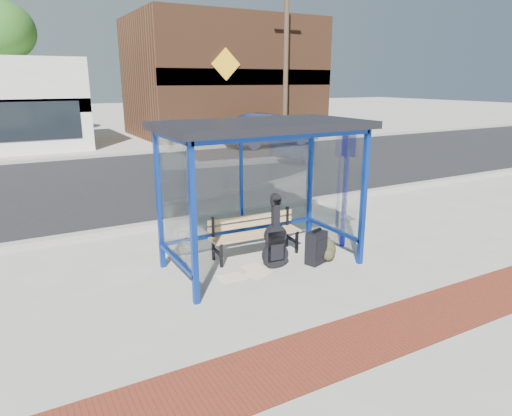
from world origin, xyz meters
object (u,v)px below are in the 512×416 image
bench (254,232)px  fire_hydrant (311,131)px  guitar_bag (275,243)px  suitcase (316,248)px  backpack (327,250)px  parked_car (270,130)px

bench → fire_hydrant: bearing=53.4°
guitar_bag → fire_hydrant: guitar_bag is taller
fire_hydrant → guitar_bag: bearing=-127.7°
guitar_bag → fire_hydrant: size_ratio=1.47×
suitcase → fire_hydrant: bearing=35.3°
guitar_bag → fire_hydrant: (10.53, 13.64, 0.00)m
bench → guitar_bag: 0.64m
bench → suitcase: (0.74, -0.84, -0.16)m
guitar_bag → suitcase: guitar_bag is taller
backpack → bench: bearing=158.2°
fire_hydrant → backpack: bearing=-124.8°
backpack → guitar_bag: bearing=-172.9°
backpack → fire_hydrant: 16.83m
guitar_bag → parked_car: parked_car is taller
guitar_bag → parked_car: bearing=65.9°
bench → parked_car: size_ratio=0.36×
suitcase → backpack: bearing=-14.8°
guitar_bag → backpack: guitar_bag is taller
suitcase → parked_car: size_ratio=0.13×
parked_car → fire_hydrant: bearing=-78.3°
suitcase → fire_hydrant: size_ratio=0.76×
bench → guitar_bag: guitar_bag is taller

